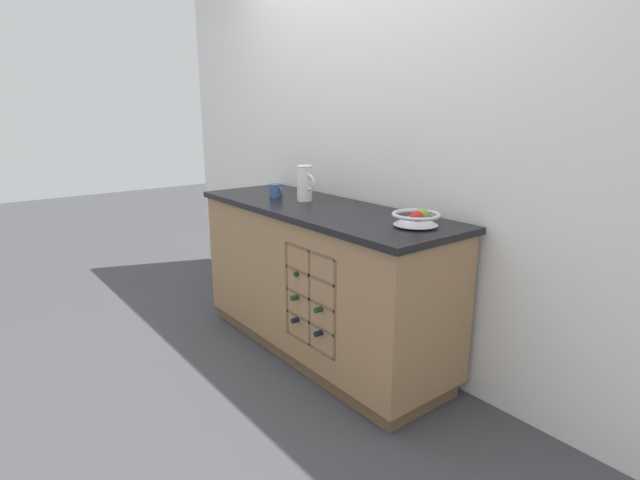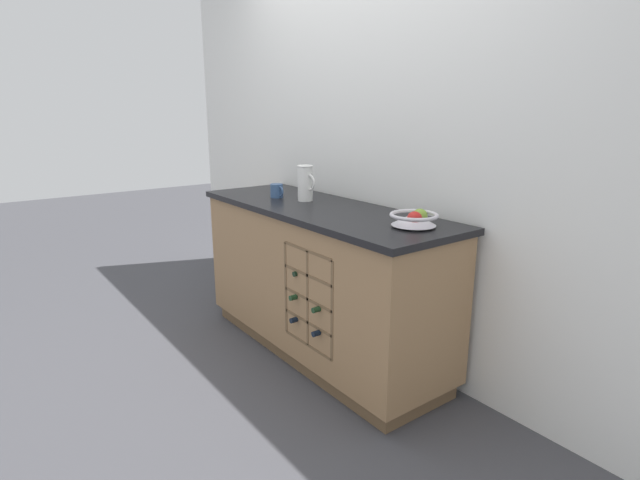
# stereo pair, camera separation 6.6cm
# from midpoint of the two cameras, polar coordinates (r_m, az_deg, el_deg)

# --- Properties ---
(ground_plane) EXTENTS (14.00, 14.00, 0.00)m
(ground_plane) POSITION_cam_midpoint_polar(r_m,az_deg,el_deg) (3.18, -0.61, -12.48)
(ground_plane) COLOR #424247
(back_wall) EXTENTS (4.40, 0.06, 2.55)m
(back_wall) POSITION_cam_midpoint_polar(r_m,az_deg,el_deg) (3.06, 4.69, 11.32)
(back_wall) COLOR white
(back_wall) RESTS_ON ground_plane
(kitchen_island) EXTENTS (1.79, 0.63, 0.91)m
(kitchen_island) POSITION_cam_midpoint_polar(r_m,az_deg,el_deg) (2.99, -0.63, -4.62)
(kitchen_island) COLOR brown
(kitchen_island) RESTS_ON ground_plane
(fruit_bowl) EXTENTS (0.23, 0.23, 0.08)m
(fruit_bowl) POSITION_cam_midpoint_polar(r_m,az_deg,el_deg) (2.42, 10.21, 2.53)
(fruit_bowl) COLOR silver
(fruit_bowl) RESTS_ON kitchen_island
(white_pitcher) EXTENTS (0.15, 0.10, 0.22)m
(white_pitcher) POSITION_cam_midpoint_polar(r_m,az_deg,el_deg) (3.04, -2.38, 6.58)
(white_pitcher) COLOR white
(white_pitcher) RESTS_ON kitchen_island
(ceramic_mug) EXTENTS (0.12, 0.08, 0.09)m
(ceramic_mug) POSITION_cam_midpoint_polar(r_m,az_deg,el_deg) (3.17, -5.66, 5.60)
(ceramic_mug) COLOR #385684
(ceramic_mug) RESTS_ON kitchen_island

